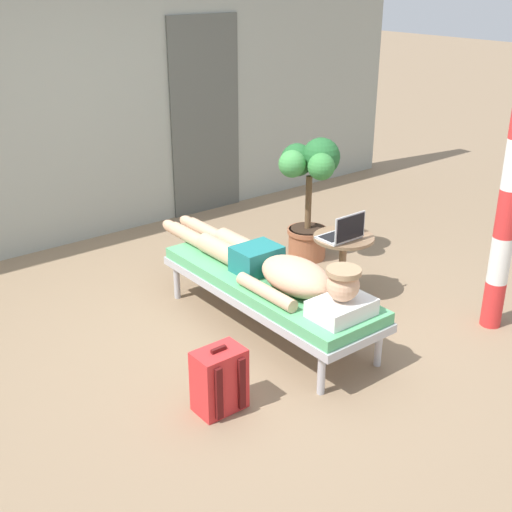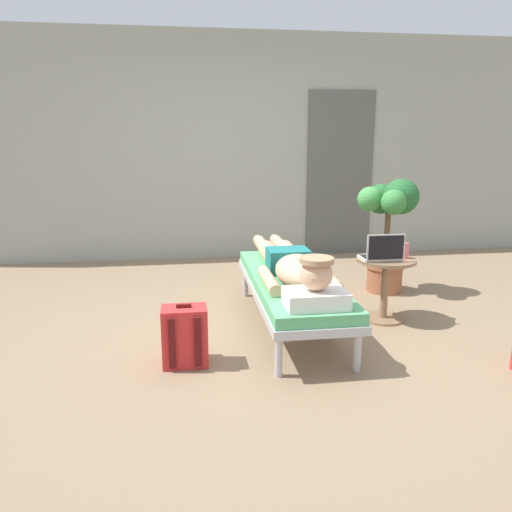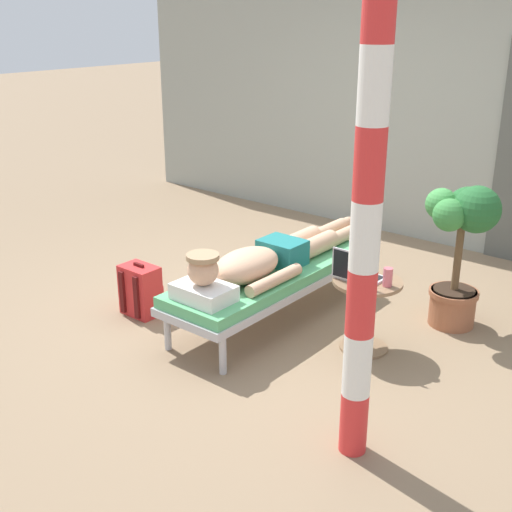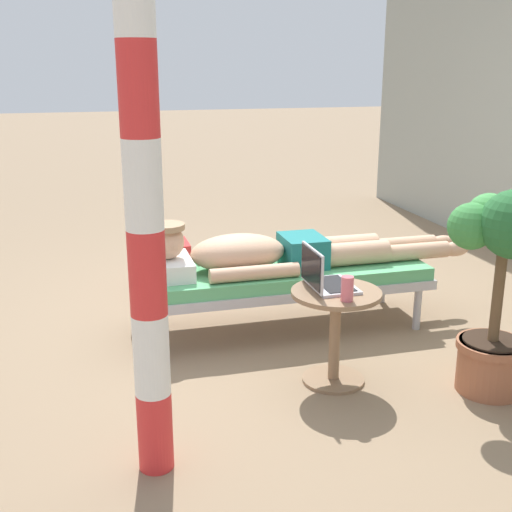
{
  "view_description": "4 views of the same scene",
  "coord_description": "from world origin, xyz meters",
  "px_view_note": "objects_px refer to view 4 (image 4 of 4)",
  "views": [
    {
      "loc": [
        -2.62,
        -3.4,
        2.46
      ],
      "look_at": [
        -0.1,
        -0.2,
        0.69
      ],
      "focal_mm": 46.73,
      "sensor_mm": 36.0,
      "label": 1
    },
    {
      "loc": [
        -0.72,
        -3.83,
        1.5
      ],
      "look_at": [
        -0.12,
        0.2,
        0.53
      ],
      "focal_mm": 35.53,
      "sensor_mm": 36.0,
      "label": 2
    },
    {
      "loc": [
        2.96,
        -3.7,
        2.26
      ],
      "look_at": [
        0.08,
        -0.21,
        0.55
      ],
      "focal_mm": 46.23,
      "sensor_mm": 36.0,
      "label": 3
    },
    {
      "loc": [
        3.95,
        -1.28,
        1.68
      ],
      "look_at": [
        0.07,
        -0.23,
        0.49
      ],
      "focal_mm": 46.0,
      "sensor_mm": 36.0,
      "label": 4
    }
  ],
  "objects_px": {
    "lounge_chair": "(282,277)",
    "laptop": "(323,278)",
    "person_reclining": "(273,252)",
    "porch_post": "(143,185)",
    "side_table": "(335,320)",
    "backpack": "(176,268)",
    "potted_plant": "(502,267)",
    "drink_glass": "(347,289)"
  },
  "relations": [
    {
      "from": "lounge_chair",
      "to": "laptop",
      "type": "height_order",
      "value": "laptop"
    },
    {
      "from": "person_reclining",
      "to": "porch_post",
      "type": "relative_size",
      "value": 0.88
    },
    {
      "from": "person_reclining",
      "to": "lounge_chair",
      "type": "bearing_deg",
      "value": 90.0
    },
    {
      "from": "side_table",
      "to": "porch_post",
      "type": "bearing_deg",
      "value": -62.29
    },
    {
      "from": "side_table",
      "to": "porch_post",
      "type": "xyz_separation_m",
      "value": [
        0.54,
        -1.03,
        0.88
      ]
    },
    {
      "from": "laptop",
      "to": "backpack",
      "type": "relative_size",
      "value": 0.73
    },
    {
      "from": "side_table",
      "to": "person_reclining",
      "type": "bearing_deg",
      "value": -172.19
    },
    {
      "from": "laptop",
      "to": "potted_plant",
      "type": "height_order",
      "value": "potted_plant"
    },
    {
      "from": "person_reclining",
      "to": "side_table",
      "type": "xyz_separation_m",
      "value": [
        0.8,
        0.11,
        -0.16
      ]
    },
    {
      "from": "lounge_chair",
      "to": "drink_glass",
      "type": "relative_size",
      "value": 14.71
    },
    {
      "from": "person_reclining",
      "to": "drink_glass",
      "type": "relative_size",
      "value": 16.96
    },
    {
      "from": "drink_glass",
      "to": "porch_post",
      "type": "relative_size",
      "value": 0.05
    },
    {
      "from": "lounge_chair",
      "to": "backpack",
      "type": "distance_m",
      "value": 1.03
    },
    {
      "from": "drink_glass",
      "to": "backpack",
      "type": "bearing_deg",
      "value": -161.2
    },
    {
      "from": "side_table",
      "to": "backpack",
      "type": "bearing_deg",
      "value": -159.49
    },
    {
      "from": "lounge_chair",
      "to": "potted_plant",
      "type": "distance_m",
      "value": 1.42
    },
    {
      "from": "lounge_chair",
      "to": "backpack",
      "type": "xyz_separation_m",
      "value": [
        -0.84,
        -0.57,
        -0.15
      ]
    },
    {
      "from": "side_table",
      "to": "porch_post",
      "type": "distance_m",
      "value": 1.46
    },
    {
      "from": "potted_plant",
      "to": "backpack",
      "type": "bearing_deg",
      "value": -145.0
    },
    {
      "from": "person_reclining",
      "to": "drink_glass",
      "type": "xyz_separation_m",
      "value": [
        0.95,
        0.11,
        0.07
      ]
    },
    {
      "from": "person_reclining",
      "to": "potted_plant",
      "type": "relative_size",
      "value": 1.96
    },
    {
      "from": "side_table",
      "to": "potted_plant",
      "type": "relative_size",
      "value": 0.47
    },
    {
      "from": "backpack",
      "to": "porch_post",
      "type": "relative_size",
      "value": 0.17
    },
    {
      "from": "lounge_chair",
      "to": "person_reclining",
      "type": "bearing_deg",
      "value": -90.0
    },
    {
      "from": "side_table",
      "to": "porch_post",
      "type": "relative_size",
      "value": 0.21
    },
    {
      "from": "person_reclining",
      "to": "backpack",
      "type": "distance_m",
      "value": 1.04
    },
    {
      "from": "laptop",
      "to": "backpack",
      "type": "bearing_deg",
      "value": -160.41
    },
    {
      "from": "laptop",
      "to": "drink_glass",
      "type": "distance_m",
      "value": 0.22
    },
    {
      "from": "backpack",
      "to": "porch_post",
      "type": "bearing_deg",
      "value": -10.77
    },
    {
      "from": "laptop",
      "to": "backpack",
      "type": "xyz_separation_m",
      "value": [
        -1.59,
        -0.56,
        -0.39
      ]
    },
    {
      "from": "lounge_chair",
      "to": "side_table",
      "type": "height_order",
      "value": "side_table"
    },
    {
      "from": "lounge_chair",
      "to": "porch_post",
      "type": "relative_size",
      "value": 0.76
    },
    {
      "from": "lounge_chair",
      "to": "backpack",
      "type": "relative_size",
      "value": 4.44
    },
    {
      "from": "potted_plant",
      "to": "laptop",
      "type": "bearing_deg",
      "value": -115.07
    },
    {
      "from": "backpack",
      "to": "potted_plant",
      "type": "bearing_deg",
      "value": 35.0
    },
    {
      "from": "person_reclining",
      "to": "laptop",
      "type": "bearing_deg",
      "value": 4.52
    },
    {
      "from": "person_reclining",
      "to": "laptop",
      "type": "relative_size",
      "value": 7.0
    },
    {
      "from": "lounge_chair",
      "to": "laptop",
      "type": "xyz_separation_m",
      "value": [
        0.74,
        -0.01,
        0.24
      ]
    },
    {
      "from": "lounge_chair",
      "to": "porch_post",
      "type": "distance_m",
      "value": 1.89
    },
    {
      "from": "side_table",
      "to": "lounge_chair",
      "type": "bearing_deg",
      "value": -176.72
    },
    {
      "from": "person_reclining",
      "to": "drink_glass",
      "type": "height_order",
      "value": "person_reclining"
    },
    {
      "from": "lounge_chair",
      "to": "side_table",
      "type": "xyz_separation_m",
      "value": [
        0.8,
        0.05,
        0.01
      ]
    }
  ]
}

